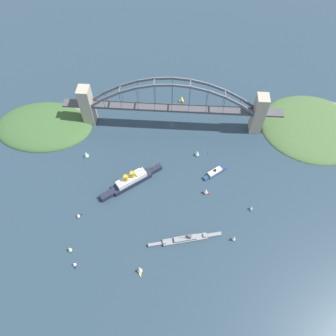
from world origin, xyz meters
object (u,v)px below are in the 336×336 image
object	(u,v)px
small_boat_3	(251,208)
harbor_ferry_steamer	(215,172)
small_boat_1	(86,154)
small_boat_6	(70,249)
harbor_arch_bridge	(172,108)
small_boat_2	(234,238)
ocean_liner	(131,181)
small_boat_4	(197,153)
seaplane_taxiing_near_bridge	(182,100)
channel_marker_buoy	(208,153)
small_boat_0	(206,191)
small_boat_5	(74,264)
naval_cruiser	(186,239)
small_boat_8	(78,215)
small_boat_7	(140,270)

from	to	relation	value
small_boat_3	harbor_ferry_steamer	bearing A→B (deg)	-49.16
small_boat_1	small_boat_6	bearing A→B (deg)	94.08
harbor_arch_bridge	small_boat_2	distance (m)	185.38
ocean_liner	small_boat_4	bearing A→B (deg)	-148.15
seaplane_taxiing_near_bridge	channel_marker_buoy	xyz separation A→B (m)	(-38.42, 96.10, -0.80)
seaplane_taxiing_near_bridge	ocean_liner	bearing A→B (deg)	69.50
small_boat_0	small_boat_4	xyz separation A→B (m)	(11.26, -56.85, -0.57)
small_boat_3	small_boat_2	bearing A→B (deg)	60.26
small_boat_4	small_boat_5	distance (m)	199.19
channel_marker_buoy	small_boat_2	bearing A→B (deg)	102.95
ocean_liner	small_boat_0	world-z (taller)	ocean_liner
naval_cruiser	small_boat_2	world-z (taller)	naval_cruiser
naval_cruiser	small_boat_4	size ratio (longest dim) A/B	8.15
harbor_arch_bridge	small_boat_0	size ratio (longest dim) A/B	26.60
seaplane_taxiing_near_bridge	small_boat_5	world-z (taller)	small_boat_5
small_boat_1	small_boat_8	size ratio (longest dim) A/B	1.59
harbor_ferry_steamer	small_boat_8	size ratio (longest dim) A/B	4.44
small_boat_1	channel_marker_buoy	distance (m)	159.27
small_boat_0	small_boat_4	distance (m)	57.96
seaplane_taxiing_near_bridge	small_boat_0	size ratio (longest dim) A/B	0.89
channel_marker_buoy	small_boat_0	bearing A→B (deg)	86.81
small_boat_0	channel_marker_buoy	xyz separation A→B (m)	(-3.37, -60.51, -3.97)
naval_cruiser	small_boat_3	world-z (taller)	naval_cruiser
naval_cruiser	small_boat_8	bearing A→B (deg)	-9.26
harbor_arch_bridge	small_boat_3	size ratio (longest dim) A/B	36.57
small_boat_2	small_boat_7	bearing A→B (deg)	22.78
small_boat_1	small_boat_7	xyz separation A→B (m)	(-86.76, 143.86, -0.08)
harbor_ferry_steamer	seaplane_taxiing_near_bridge	bearing A→B (deg)	-69.90
small_boat_3	small_boat_8	distance (m)	200.35
small_boat_0	small_boat_2	distance (m)	65.19
naval_cruiser	small_boat_7	bearing A→B (deg)	38.97
seaplane_taxiing_near_bridge	small_boat_3	bearing A→B (deg)	116.66
seaplane_taxiing_near_bridge	small_boat_0	xyz separation A→B (m)	(-35.06, 156.61, 3.17)
seaplane_taxiing_near_bridge	small_boat_6	bearing A→B (deg)	65.05
small_boat_0	seaplane_taxiing_near_bridge	bearing A→B (deg)	-77.38
harbor_arch_bridge	ocean_liner	distance (m)	112.68
harbor_arch_bridge	harbor_ferry_steamer	world-z (taller)	harbor_arch_bridge
small_boat_1	small_boat_0	bearing A→B (deg)	163.90
small_boat_2	small_boat_4	bearing A→B (deg)	-69.94
seaplane_taxiing_near_bridge	small_boat_4	bearing A→B (deg)	103.42
small_boat_0	small_boat_8	xyz separation A→B (m)	(146.17, 41.45, -1.84)
small_boat_5	small_boat_6	bearing A→B (deg)	-60.99
ocean_liner	small_boat_3	size ratio (longest dim) A/B	8.95
small_boat_6	small_boat_4	bearing A→B (deg)	-134.17
harbor_arch_bridge	small_boat_1	distance (m)	127.87
small_boat_8	channel_marker_buoy	xyz separation A→B (m)	(-149.54, -101.96, -2.13)
naval_cruiser	small_boat_3	distance (m)	86.48
seaplane_taxiing_near_bridge	small_boat_4	xyz separation A→B (m)	(-23.79, 99.76, 2.60)
harbor_ferry_steamer	small_boat_8	xyz separation A→B (m)	(157.68, 70.80, 0.66)
small_boat_2	small_boat_3	size ratio (longest dim) A/B	1.01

